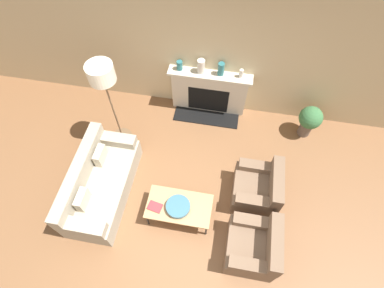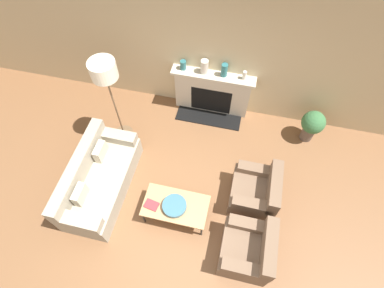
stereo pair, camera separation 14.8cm
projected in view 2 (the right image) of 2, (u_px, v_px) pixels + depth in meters
The scene contains 15 objects.
ground_plane at pixel (169, 230), 5.06m from camera, with size 18.00×18.00×0.00m, color brown.
wall_back at pixel (207, 49), 5.39m from camera, with size 18.00×0.06×2.90m.
fireplace at pixel (212, 93), 6.10m from camera, with size 1.63×0.59×1.01m.
couch at pixel (99, 180), 5.23m from camera, with size 0.84×1.85×0.80m.
armchair_near at pixel (248, 250), 4.58m from camera, with size 0.75×0.83×0.81m.
armchair_far at pixel (256, 192), 5.10m from camera, with size 0.75×0.83×0.81m.
coffee_table at pixel (176, 206), 4.90m from camera, with size 1.06×0.59×0.40m.
bowl at pixel (174, 206), 4.82m from camera, with size 0.39×0.39×0.09m.
book at pixel (152, 205), 4.87m from camera, with size 0.25×0.20×0.02m.
floor_lamp at pixel (105, 77), 4.80m from camera, with size 0.44×0.44×1.89m.
mantel_vase_left at pixel (183, 65), 5.66m from camera, with size 0.11×0.11×0.19m.
mantel_vase_center_left at pixel (204, 67), 5.58m from camera, with size 0.15×0.15×0.28m.
mantel_vase_center_right at pixel (224, 70), 5.54m from camera, with size 0.12×0.12×0.26m.
mantel_vase_right at pixel (244, 75), 5.53m from camera, with size 0.08×0.08×0.17m.
potted_plant at pixel (312, 124), 5.72m from camera, with size 0.45×0.45×0.73m.
Camera 2 is at (0.72, -1.42, 5.03)m, focal length 28.00 mm.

